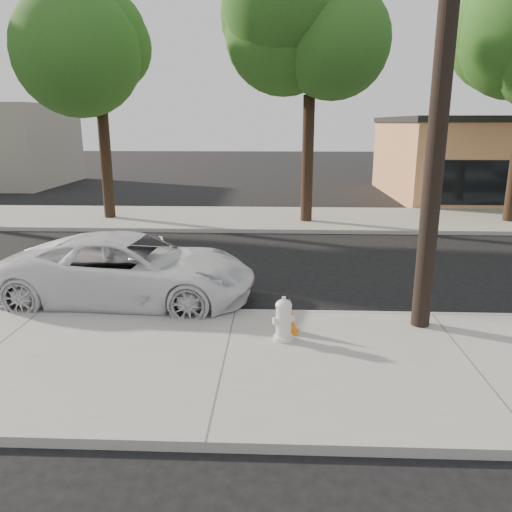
% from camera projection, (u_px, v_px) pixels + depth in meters
% --- Properties ---
extents(ground, '(120.00, 120.00, 0.00)m').
position_uv_depth(ground, '(242.00, 285.00, 12.35)').
color(ground, black).
rests_on(ground, ground).
extents(near_sidewalk, '(90.00, 4.40, 0.15)m').
position_uv_depth(near_sidewalk, '(224.00, 363.00, 8.18)').
color(near_sidewalk, gray).
rests_on(near_sidewalk, ground).
extents(far_sidewalk, '(90.00, 5.00, 0.15)m').
position_uv_depth(far_sidewalk, '(256.00, 219.00, 20.53)').
color(far_sidewalk, gray).
rests_on(far_sidewalk, ground).
extents(curb_near, '(90.00, 0.12, 0.16)m').
position_uv_depth(curb_near, '(235.00, 314.00, 10.30)').
color(curb_near, '#9E9B93').
rests_on(curb_near, ground).
extents(utility_pole, '(1.40, 0.34, 9.00)m').
position_uv_depth(utility_pole, '(443.00, 73.00, 8.38)').
color(utility_pole, black).
rests_on(utility_pole, near_sidewalk).
extents(tree_b, '(4.34, 4.20, 8.45)m').
position_uv_depth(tree_b, '(102.00, 61.00, 18.77)').
color(tree_b, black).
rests_on(tree_b, far_sidewalk).
extents(tree_c, '(4.96, 4.80, 9.55)m').
position_uv_depth(tree_c, '(317.00, 36.00, 17.84)').
color(tree_c, black).
rests_on(tree_c, far_sidewalk).
extents(police_cruiser, '(5.64, 2.87, 1.53)m').
position_uv_depth(police_cruiser, '(131.00, 269.00, 11.01)').
color(police_cruiser, white).
rests_on(police_cruiser, ground).
extents(fire_hydrant, '(0.41, 0.36, 0.75)m').
position_uv_depth(fire_hydrant, '(283.00, 320.00, 8.81)').
color(fire_hydrant, silver).
rests_on(fire_hydrant, near_sidewalk).
extents(traffic_cone, '(0.36, 0.36, 0.66)m').
position_uv_depth(traffic_cone, '(289.00, 316.00, 9.15)').
color(traffic_cone, orange).
rests_on(traffic_cone, near_sidewalk).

